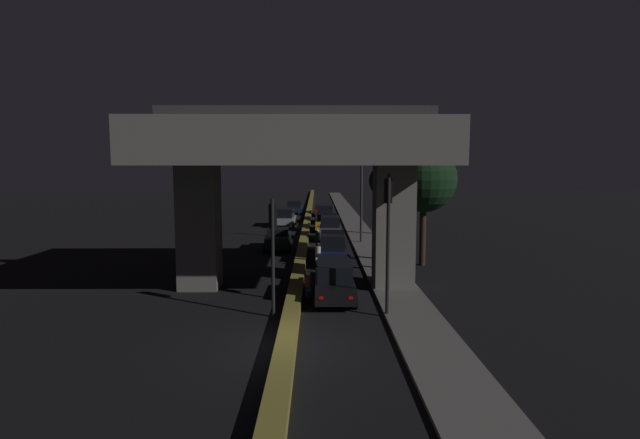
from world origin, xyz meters
The scene contains 22 objects.
ground_plane centered at (0.00, 0.00, 0.00)m, with size 200.00×200.00×0.00m, color black.
median_divider centered at (0.00, 35.00, 0.20)m, with size 0.66×126.00×0.40m, color olive.
sidewalk_right centered at (4.77, 28.00, 0.07)m, with size 2.23×126.00×0.14m, color #5B5956.
elevated_overpass centered at (0.00, 8.00, 6.43)m, with size 13.36×10.36×8.75m.
traffic_light_left_of_median centered at (-0.73, 3.38, 3.18)m, with size 0.30×0.49×4.66m.
traffic_light_right_of_median centered at (3.76, 3.37, 3.83)m, with size 0.30×0.49×5.64m.
street_lamp centered at (3.98, 21.79, 4.38)m, with size 2.53×0.32×7.29m.
car_black_lead centered at (1.76, 5.81, 0.87)m, with size 1.86×4.45×1.70m.
car_dark_blue_second centered at (1.96, 14.80, 0.93)m, with size 1.93×4.74×1.76m.
car_grey_third centered at (2.05, 23.72, 0.96)m, with size 1.89×3.99×1.89m.
car_taxi_yellow_fourth centered at (1.88, 29.37, 0.77)m, with size 2.18×4.45×1.56m.
car_dark_blue_fifth centered at (1.88, 35.69, 0.99)m, with size 2.18×4.16×1.87m.
car_dark_red_sixth centered at (1.65, 43.22, 0.74)m, with size 2.04×4.30×1.39m.
car_dark_green_lead_oncoming centered at (-1.76, 19.21, 0.77)m, with size 1.91×4.21×1.51m.
car_silver_second_oncoming centered at (-2.09, 32.80, 0.93)m, with size 2.05×4.17×1.76m.
car_dark_blue_third_oncoming centered at (-1.78, 45.77, 0.89)m, with size 1.99×4.80×1.63m.
motorcycle_blue_filtering_near centered at (0.61, 5.43, 0.60)m, with size 0.33×1.80×1.40m.
motorcycle_white_filtering_mid centered at (1.05, 12.87, 0.63)m, with size 0.33×1.81×1.48m.
motorcycle_black_filtering_far centered at (1.05, 19.10, 0.62)m, with size 0.32×1.72×1.45m.
pedestrian_on_sidewalk centered at (4.64, 12.02, 0.95)m, with size 0.33×0.33×1.63m.
roadside_tree_kerbside_near centered at (7.29, 13.49, 5.11)m, with size 3.89×3.89×7.08m.
roadside_tree_kerbside_mid centered at (6.80, 26.06, 4.58)m, with size 2.89×2.89×6.10m.
Camera 1 is at (0.99, -15.89, 5.96)m, focal length 28.00 mm.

